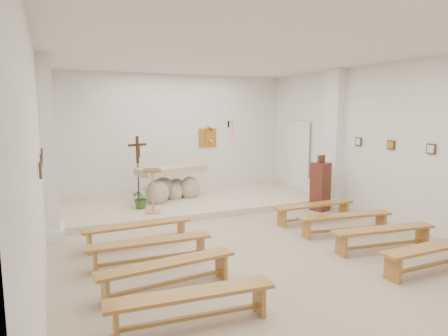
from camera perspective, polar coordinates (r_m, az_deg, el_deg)
name	(u,v)px	position (r m, az deg, el deg)	size (l,w,h in m)	color
ground	(253,245)	(7.51, 4.23, -10.93)	(7.00, 10.00, 0.00)	tan
wall_left	(39,161)	(6.30, -24.87, 0.97)	(0.02, 10.00, 3.50)	white
wall_right	(399,144)	(9.30, 23.72, 3.13)	(0.02, 10.00, 3.50)	white
wall_back	(174,135)	(11.76, -7.21, 4.68)	(7.00, 0.02, 3.50)	white
ceiling	(256,50)	(7.17, 4.53, 16.43)	(7.00, 10.00, 0.02)	silver
sanctuary_platform	(191,202)	(10.59, -4.73, -4.84)	(6.98, 3.00, 0.15)	beige
pilaster_left	(48,148)	(8.29, -23.84, 2.59)	(0.26, 0.55, 3.50)	white
pilaster_right	(333,138)	(10.67, 15.36, 4.10)	(0.26, 0.55, 3.50)	white
gold_wall_relief	(208,138)	(12.08, -2.37, 4.35)	(0.55, 0.04, 0.55)	gold
sanctuary_lamp	(232,132)	(12.11, 1.16, 5.12)	(0.11, 0.36, 0.44)	black
station_frame_left_front	(40,170)	(5.51, -24.77, -0.28)	(0.03, 0.20, 0.20)	#3F2A1B
station_frame_left_mid	(41,161)	(6.50, -24.66, 0.92)	(0.03, 0.20, 0.20)	#3F2A1B
station_frame_left_rear	(42,154)	(7.49, -24.57, 1.79)	(0.03, 0.20, 0.20)	#3F2A1B
station_frame_right_front	(431,149)	(8.77, 27.47, 2.44)	(0.03, 0.20, 0.20)	#3F2A1B
station_frame_right_mid	(391,145)	(9.43, 22.74, 3.06)	(0.03, 0.20, 0.20)	#3F2A1B
station_frame_right_rear	(358,142)	(10.14, 18.64, 3.59)	(0.03, 0.20, 0.20)	#3F2A1B
radiator_left	(49,216)	(9.22, -23.70, -6.24)	(0.10, 0.85, 0.52)	silver
radiator_right	(317,190)	(11.45, 13.10, -3.04)	(0.10, 0.85, 0.52)	silver
altar	(171,185)	(10.57, -7.56, -2.48)	(1.96, 1.25, 0.95)	#C1B794
lectern	(153,190)	(9.17, -10.16, -3.12)	(0.45, 0.40, 1.07)	tan
crucifix_stand	(138,164)	(10.35, -12.20, 0.58)	(0.49, 0.22, 1.68)	#351F11
potted_plant	(141,198)	(9.72, -11.75, -4.15)	(0.47, 0.40, 0.52)	#335A24
donation_pedestal	(320,186)	(10.15, 13.60, -2.54)	(0.46, 0.46, 1.38)	#532117
bench_left_front	(137,229)	(7.53, -12.28, -8.56)	(1.98, 0.42, 0.41)	#AB7431
bench_right_front	(314,208)	(9.11, 12.77, -5.64)	(1.97, 0.36, 0.41)	#AB7431
bench_left_second	(150,246)	(6.60, -10.49, -10.94)	(1.97, 0.36, 0.41)	#AB7431
bench_right_second	(345,219)	(8.36, 16.88, -7.05)	(1.99, 0.58, 0.41)	#AB7431
bench_left_third	(168,269)	(5.69, -8.07, -14.08)	(1.98, 0.52, 0.41)	#AB7431
bench_right_third	(383,234)	(7.66, 21.82, -8.69)	(1.99, 0.55, 0.41)	#AB7431
bench_left_fourth	(192,300)	(4.81, -4.64, -18.34)	(1.98, 0.45, 0.41)	#AB7431
bench_right_fourth	(433,252)	(7.04, 27.74, -10.55)	(1.97, 0.35, 0.41)	#AB7431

